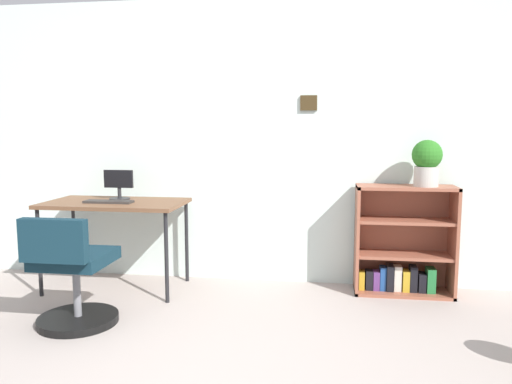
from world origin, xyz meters
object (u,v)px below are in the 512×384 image
monitor (119,185)px  potted_plant_on_shelf (427,161)px  keyboard (109,202)px  desk (115,208)px  bookshelf_low (403,246)px  office_chair (72,278)px

monitor → potted_plant_on_shelf: (2.41, 0.07, 0.21)m
monitor → potted_plant_on_shelf: 2.42m
keyboard → potted_plant_on_shelf: size_ratio=1.07×
desk → keyboard: keyboard is taller
bookshelf_low → potted_plant_on_shelf: potted_plant_on_shelf is taller
monitor → bookshelf_low: bearing=3.2°
desk → bookshelf_low: size_ratio=1.28×
office_chair → bookshelf_low: 2.44m
monitor → office_chair: size_ratio=0.32×
office_chair → potted_plant_on_shelf: potted_plant_on_shelf is taller
desk → potted_plant_on_shelf: 2.44m
monitor → keyboard: 0.22m
keyboard → bookshelf_low: size_ratio=0.45×
bookshelf_low → potted_plant_on_shelf: (0.14, -0.05, 0.66)m
monitor → desk: bearing=-85.0°
monitor → office_chair: (0.05, -0.89, -0.51)m
desk → bookshelf_low: (2.26, 0.24, -0.28)m
desk → office_chair: (0.05, -0.79, -0.33)m
monitor → office_chair: bearing=-86.5°
bookshelf_low → potted_plant_on_shelf: bearing=-20.7°
desk → keyboard: (-0.02, -0.08, 0.06)m
keyboard → office_chair: 0.81m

